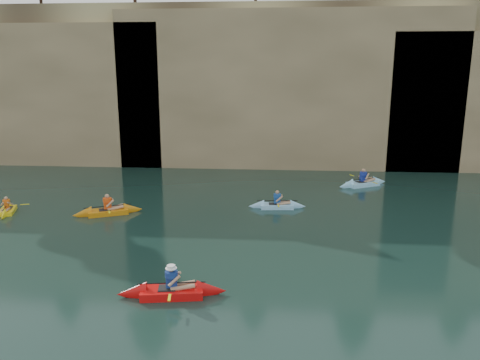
{
  "coord_description": "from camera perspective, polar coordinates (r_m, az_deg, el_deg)",
  "views": [
    {
      "loc": [
        1.35,
        -11.4,
        7.06
      ],
      "look_at": [
        -0.0,
        5.56,
        3.0
      ],
      "focal_mm": 35.0,
      "sensor_mm": 36.0,
      "label": 1
    }
  ],
  "objects": [
    {
      "name": "kayaker_ltblue_mid",
      "position": [
        29.84,
        14.74,
        -0.38
      ],
      "size": [
        3.49,
        2.42,
        1.35
      ],
      "rotation": [
        0.0,
        0.0,
        0.5
      ],
      "color": "#98DBFF",
      "rests_on": "ground"
    },
    {
      "name": "ground",
      "position": [
        13.48,
        -1.97,
        -18.18
      ],
      "size": [
        160.0,
        160.0,
        0.0
      ],
      "primitive_type": "plane",
      "color": "black",
      "rests_on": "ground"
    },
    {
      "name": "kayaker_yellow",
      "position": [
        26.29,
        -26.5,
        -3.31
      ],
      "size": [
        2.01,
        2.62,
        1.04
      ],
      "rotation": [
        0.0,
        0.0,
        -1.24
      ],
      "color": "yellow",
      "rests_on": "ground"
    },
    {
      "name": "sea_cave_west",
      "position": [
        38.89,
        -25.42,
        4.65
      ],
      "size": [
        4.5,
        1.0,
        4.0
      ],
      "primitive_type": "cube",
      "color": "black",
      "rests_on": "ground"
    },
    {
      "name": "cliff",
      "position": [
        41.43,
        2.75,
        11.94
      ],
      "size": [
        70.0,
        16.0,
        12.0
      ],
      "primitive_type": "cube",
      "color": "tan",
      "rests_on": "ground"
    },
    {
      "name": "kayaker_ltblue_near",
      "position": [
        24.37,
        4.54,
        -3.1
      ],
      "size": [
        3.02,
        2.32,
        1.17
      ],
      "rotation": [
        0.0,
        0.0,
        0.07
      ],
      "color": "#96D3FB",
      "rests_on": "ground"
    },
    {
      "name": "cliff_slab_center",
      "position": [
        34.03,
        5.76,
        11.07
      ],
      "size": [
        24.0,
        2.4,
        11.4
      ],
      "primitive_type": "cube",
      "color": "tan",
      "rests_on": "ground"
    },
    {
      "name": "sea_cave_center",
      "position": [
        34.21,
        -4.51,
        4.2
      ],
      "size": [
        3.5,
        1.0,
        3.2
      ],
      "primitive_type": "cube",
      "color": "black",
      "rests_on": "ground"
    },
    {
      "name": "sea_cave_east",
      "position": [
        34.79,
        18.98,
        4.75
      ],
      "size": [
        5.0,
        1.0,
        4.5
      ],
      "primitive_type": "cube",
      "color": "black",
      "rests_on": "ground"
    },
    {
      "name": "kayaker_orange",
      "position": [
        24.18,
        -15.8,
        -3.68
      ],
      "size": [
        3.41,
        2.34,
        1.29
      ],
      "rotation": [
        0.0,
        0.0,
        0.42
      ],
      "color": "orange",
      "rests_on": "ground"
    },
    {
      "name": "main_kayaker",
      "position": [
        15.44,
        -8.3,
        -13.23
      ],
      "size": [
        3.55,
        2.34,
        1.29
      ],
      "rotation": [
        0.0,
        0.0,
        0.15
      ],
      "color": "red",
      "rests_on": "ground"
    }
  ]
}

